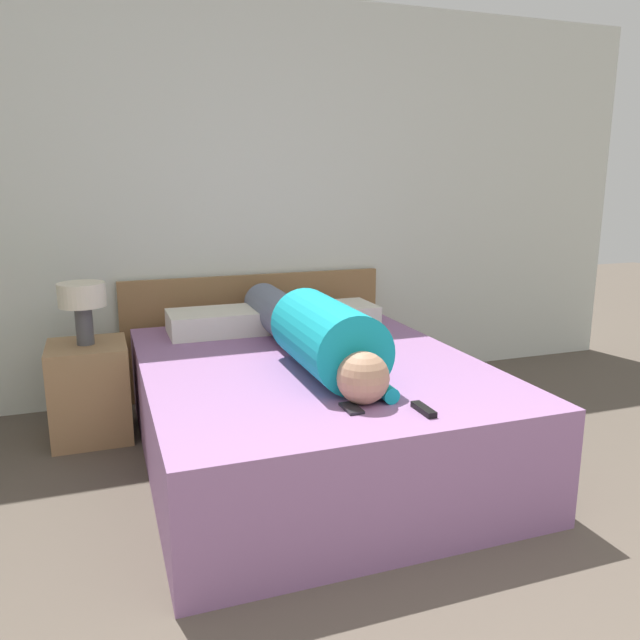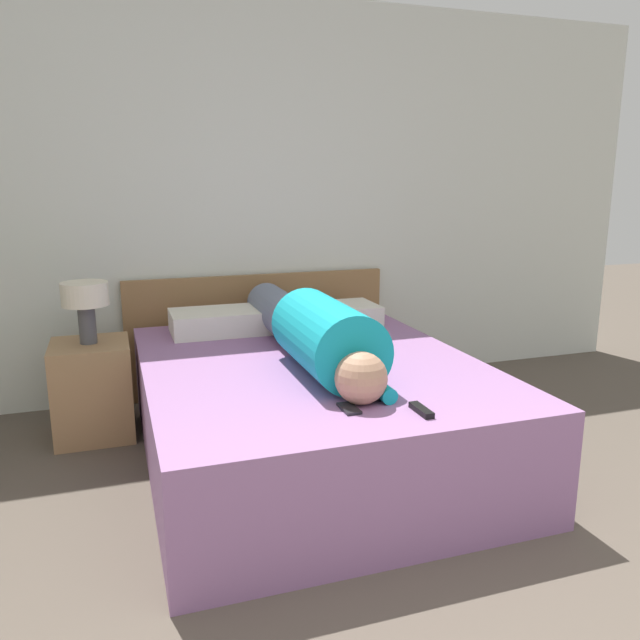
{
  "view_description": "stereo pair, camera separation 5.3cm",
  "coord_description": "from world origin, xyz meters",
  "views": [
    {
      "loc": [
        -0.95,
        -0.48,
        1.45
      ],
      "look_at": [
        0.04,
        2.29,
        0.78
      ],
      "focal_mm": 35.0,
      "sensor_mm": 36.0,
      "label": 1
    },
    {
      "loc": [
        -0.9,
        -0.49,
        1.45
      ],
      "look_at": [
        0.04,
        2.29,
        0.78
      ],
      "focal_mm": 35.0,
      "sensor_mm": 36.0,
      "label": 2
    }
  ],
  "objects": [
    {
      "name": "tv_remote",
      "position": [
        0.24,
        1.61,
        0.55
      ],
      "size": [
        0.04,
        0.15,
        0.02
      ],
      "color": "black",
      "rests_on": "bed"
    },
    {
      "name": "pillow_second",
      "position": [
        0.43,
        3.2,
        0.6
      ],
      "size": [
        0.56,
        0.36,
        0.12
      ],
      "color": "silver",
      "rests_on": "bed"
    },
    {
      "name": "pillow_near_headboard",
      "position": [
        -0.3,
        3.2,
        0.6
      ],
      "size": [
        0.59,
        0.36,
        0.14
      ],
      "color": "silver",
      "rests_on": "bed"
    },
    {
      "name": "wall_back",
      "position": [
        0.0,
        3.68,
        1.3
      ],
      "size": [
        6.01,
        0.06,
        2.6
      ],
      "color": "silver",
      "rests_on": "ground_plane"
    },
    {
      "name": "person_lying",
      "position": [
        0.05,
        2.45,
        0.69
      ],
      "size": [
        0.36,
        1.76,
        0.36
      ],
      "color": "tan",
      "rests_on": "bed"
    },
    {
      "name": "nightstand",
      "position": [
        -1.05,
        3.13,
        0.27
      ],
      "size": [
        0.43,
        0.44,
        0.55
      ],
      "color": "#A37A51",
      "rests_on": "ground_plane"
    },
    {
      "name": "bed",
      "position": [
        0.04,
        2.44,
        0.27
      ],
      "size": [
        1.67,
        2.07,
        0.53
      ],
      "color": "#936699",
      "rests_on": "ground_plane"
    },
    {
      "name": "table_lamp",
      "position": [
        -1.05,
        3.13,
        0.8
      ],
      "size": [
        0.25,
        0.25,
        0.35
      ],
      "color": "#4C4C51",
      "rests_on": "nightstand"
    },
    {
      "name": "cell_phone",
      "position": [
        -0.03,
        1.73,
        0.54
      ],
      "size": [
        0.06,
        0.13,
        0.01
      ],
      "color": "black",
      "rests_on": "bed"
    },
    {
      "name": "headboard",
      "position": [
        0.04,
        3.61,
        0.41
      ],
      "size": [
        1.79,
        0.04,
        0.82
      ],
      "color": "olive",
      "rests_on": "ground_plane"
    }
  ]
}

